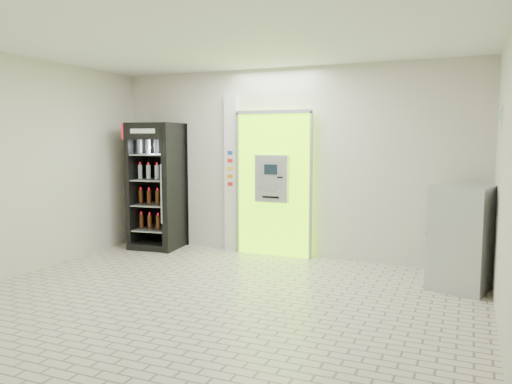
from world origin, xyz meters
The scene contains 7 objects.
ground centered at (0.00, 0.00, 0.00)m, with size 6.00×6.00×0.00m, color beige.
room_shell centered at (0.00, 0.00, 1.84)m, with size 6.00×6.00×6.00m.
atm_assembly centered at (-0.20, 2.41, 1.17)m, with size 1.30×0.24×2.33m.
pillar centered at (-0.98, 2.45, 1.30)m, with size 0.22×0.11×2.60m.
beverage_cooler centered at (-2.25, 2.14, 1.03)m, with size 0.88×0.82×2.15m.
steel_cabinet centered at (2.66, 1.74, 0.65)m, with size 0.90×1.12×1.31m.
exit_sign centered at (2.99, 1.40, 2.12)m, with size 0.02×0.22×0.26m.
Camera 1 is at (2.68, -5.03, 1.89)m, focal length 35.00 mm.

